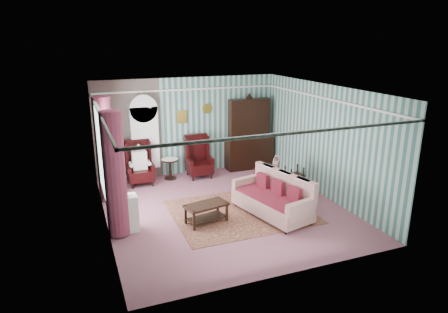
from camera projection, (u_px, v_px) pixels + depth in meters
name	position (u px, v px, depth m)	size (l,w,h in m)	color
floor	(224.00, 209.00, 9.72)	(6.00, 6.00, 0.00)	#8E5262
room_shell	(196.00, 129.00, 9.08)	(5.53, 6.02, 2.91)	#3A6A63
bookcase	(145.00, 142.00, 11.46)	(0.80, 0.28, 2.24)	white
dresser_hutch	(249.00, 132.00, 12.47)	(1.50, 0.56, 2.36)	black
wingback_left	(140.00, 163.00, 11.17)	(0.76, 0.80, 1.25)	black
wingback_right	(199.00, 157.00, 11.78)	(0.76, 0.80, 1.25)	black
seated_woman	(140.00, 164.00, 11.18)	(0.44, 0.40, 1.18)	white
round_side_table	(170.00, 169.00, 11.71)	(0.50, 0.50, 0.60)	black
nest_table	(294.00, 175.00, 11.30)	(0.45, 0.38, 0.54)	black
plant_stand	(125.00, 214.00, 8.50)	(0.55, 0.35, 0.80)	silver
rug	(241.00, 212.00, 9.55)	(3.20, 2.60, 0.01)	#441816
sofa	(272.00, 193.00, 9.22)	(2.02, 1.07, 1.10)	beige
floral_armchair	(264.00, 175.00, 10.52)	(0.81, 0.86, 1.03)	beige
coffee_table	(206.00, 213.00, 8.94)	(0.96, 0.49, 0.45)	black
potted_plant_a	(119.00, 190.00, 8.17)	(0.36, 0.31, 0.40)	#1A561D
potted_plant_b	(123.00, 185.00, 8.43)	(0.24, 0.19, 0.43)	#2B591B
potted_plant_c	(116.00, 188.00, 8.37)	(0.21, 0.21, 0.37)	#204C17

